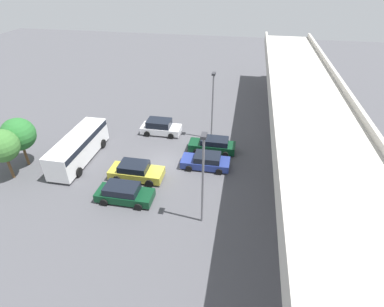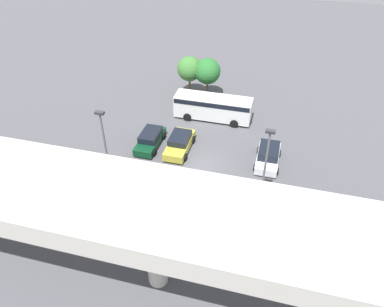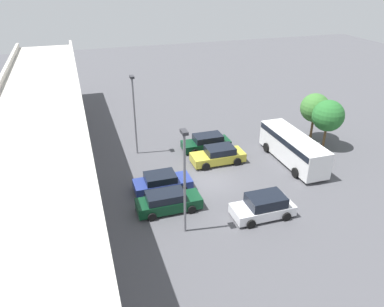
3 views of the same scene
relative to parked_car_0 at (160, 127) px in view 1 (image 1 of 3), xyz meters
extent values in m
plane|color=#4C4C51|center=(5.69, 1.82, -0.78)|extent=(116.80, 116.80, 0.00)
cube|color=#BCB7AD|center=(5.69, 14.36, 5.44)|extent=(54.51, 6.60, 0.90)
cube|color=#BCB7AD|center=(5.69, 11.21, 6.16)|extent=(54.51, 0.30, 0.55)
cube|color=#BCB7AD|center=(5.69, 17.51, 6.16)|extent=(54.51, 0.30, 0.55)
cylinder|color=#BCB7AD|center=(-21.57, 14.36, 2.10)|extent=(1.27, 1.27, 5.77)
cylinder|color=#BCB7AD|center=(5.69, 14.36, 2.10)|extent=(1.27, 1.27, 5.77)
cube|color=silver|center=(0.00, 0.07, -0.25)|extent=(1.95, 4.37, 0.72)
cube|color=black|center=(0.00, -0.13, 0.48)|extent=(1.79, 2.60, 0.74)
cylinder|color=black|center=(-1.00, 1.43, -0.46)|extent=(0.22, 0.64, 0.64)
cylinder|color=black|center=(1.00, 1.43, -0.46)|extent=(0.22, 0.64, 0.64)
cylinder|color=black|center=(-1.00, -1.28, -0.46)|extent=(0.22, 0.64, 0.64)
cylinder|color=black|center=(1.00, -1.28, -0.46)|extent=(0.22, 0.64, 0.64)
cube|color=#0C381E|center=(2.70, 6.16, -0.22)|extent=(1.70, 4.66, 0.78)
cube|color=black|center=(2.70, 6.41, 0.45)|extent=(1.57, 2.71, 0.57)
cylinder|color=black|center=(3.58, 4.71, -0.47)|extent=(0.22, 0.62, 0.62)
cylinder|color=black|center=(1.83, 4.71, -0.47)|extent=(0.22, 0.62, 0.62)
cylinder|color=black|center=(3.58, 7.60, -0.47)|extent=(0.22, 0.62, 0.62)
cylinder|color=black|center=(1.83, 7.60, -0.47)|extent=(0.22, 0.62, 0.62)
cube|color=navy|center=(5.58, 5.91, -0.28)|extent=(1.89, 4.51, 0.66)
cube|color=black|center=(5.58, 6.10, 0.33)|extent=(1.74, 2.37, 0.56)
cylinder|color=black|center=(6.54, 4.52, -0.47)|extent=(0.22, 0.61, 0.61)
cylinder|color=black|center=(4.61, 4.52, -0.47)|extent=(0.22, 0.61, 0.61)
cylinder|color=black|center=(6.54, 7.31, -0.47)|extent=(0.22, 0.61, 0.61)
cylinder|color=black|center=(4.61, 7.31, -0.47)|extent=(0.22, 0.61, 0.61)
cube|color=gold|center=(8.40, 0.16, -0.21)|extent=(1.92, 4.75, 0.75)
cube|color=black|center=(8.40, -0.03, 0.46)|extent=(1.77, 2.49, 0.59)
cylinder|color=black|center=(7.42, 1.63, -0.42)|extent=(0.22, 0.72, 0.72)
cylinder|color=black|center=(9.38, 1.63, -0.42)|extent=(0.22, 0.72, 0.72)
cylinder|color=black|center=(7.42, -1.32, -0.42)|extent=(0.22, 0.72, 0.72)
cylinder|color=black|center=(9.38, -1.32, -0.42)|extent=(0.22, 0.72, 0.72)
cube|color=#0C381E|center=(11.37, 0.21, -0.27)|extent=(1.81, 4.59, 0.67)
cube|color=black|center=(11.37, 0.02, 0.37)|extent=(1.67, 2.68, 0.61)
cylinder|color=black|center=(10.44, 1.64, -0.46)|extent=(0.22, 0.63, 0.63)
cylinder|color=black|center=(12.30, 1.64, -0.46)|extent=(0.22, 0.63, 0.63)
cylinder|color=black|center=(10.44, -1.21, -0.46)|extent=(0.22, 0.63, 0.63)
cylinder|color=black|center=(12.30, -1.21, -0.46)|extent=(0.22, 0.63, 0.63)
cube|color=white|center=(6.53, -6.24, 0.61)|extent=(8.18, 2.24, 2.31)
cube|color=black|center=(6.53, -6.24, 1.43)|extent=(8.02, 2.29, 0.51)
cylinder|color=black|center=(9.07, -5.09, -0.35)|extent=(0.87, 0.29, 0.87)
cylinder|color=black|center=(9.07, -7.38, -0.35)|extent=(0.87, 0.29, 0.87)
cylinder|color=black|center=(4.00, -5.09, -0.35)|extent=(0.87, 0.29, 0.87)
cylinder|color=black|center=(4.00, -7.38, -0.35)|extent=(0.87, 0.29, 0.87)
cylinder|color=slate|center=(0.05, 5.75, 2.77)|extent=(0.16, 0.16, 7.11)
cube|color=#333338|center=(0.05, 5.75, 6.43)|extent=(0.70, 0.35, 0.20)
cylinder|color=slate|center=(12.50, 6.68, 2.83)|extent=(0.16, 0.16, 7.22)
cube|color=#333338|center=(12.50, 6.68, 6.54)|extent=(0.70, 0.35, 0.20)
cylinder|color=brown|center=(8.24, -10.80, 0.22)|extent=(0.24, 0.24, 2.01)
sphere|color=#286B2D|center=(8.24, -10.80, 2.50)|extent=(2.98, 2.98, 2.98)
cylinder|color=brown|center=(10.35, -10.79, 0.28)|extent=(0.24, 0.24, 2.12)
sphere|color=#3D7533|center=(10.35, -10.79, 2.55)|extent=(2.85, 2.85, 2.85)
camera|label=1|loc=(28.50, 8.93, 15.68)|focal=28.00mm
camera|label=2|loc=(-0.20, 27.88, 20.91)|focal=35.00mm
camera|label=3|loc=(-19.13, 11.46, 15.13)|focal=35.00mm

